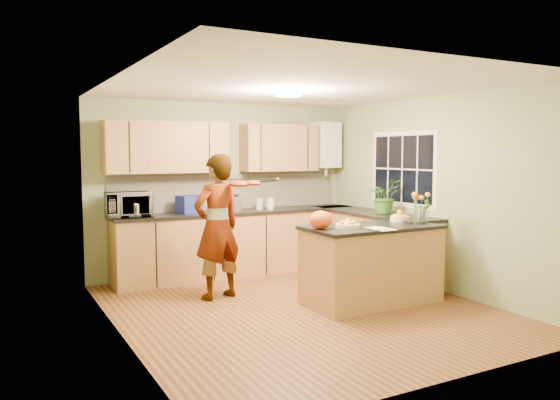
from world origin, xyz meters
name	(u,v)px	position (x,y,z in m)	size (l,w,h in m)	color
floor	(301,309)	(0.00, 0.00, 0.00)	(4.50, 4.50, 0.00)	#502C17
ceiling	(301,87)	(0.00, 0.00, 2.50)	(4.00, 4.50, 0.02)	silver
wall_back	(224,188)	(0.00, 2.25, 1.25)	(4.00, 0.02, 2.50)	gray
wall_front	(452,222)	(0.00, -2.25, 1.25)	(4.00, 0.02, 2.50)	gray
wall_left	(120,209)	(-2.00, 0.00, 1.25)	(0.02, 4.50, 2.50)	gray
wall_right	(434,194)	(2.00, 0.00, 1.25)	(0.02, 4.50, 2.50)	gray
back_counter	(239,243)	(0.10, 1.95, 0.47)	(3.64, 0.62, 0.94)	#A17240
right_counter	(373,245)	(1.70, 0.85, 0.47)	(0.62, 2.24, 0.94)	#A17240
splashback	(230,192)	(0.10, 2.23, 1.20)	(3.60, 0.02, 0.52)	beige
upper_cabinets	(217,148)	(-0.18, 2.08, 1.85)	(3.20, 0.34, 0.70)	#A17240
boiler	(326,145)	(1.70, 2.09, 1.90)	(0.40, 0.30, 0.86)	white
window_right	(403,169)	(1.99, 0.60, 1.55)	(0.01, 1.30, 1.05)	white
light_switch	(137,209)	(-1.99, -0.60, 1.30)	(0.02, 0.09, 0.09)	white
ceiling_lamp	(288,93)	(0.00, 0.30, 2.46)	(0.30, 0.30, 0.07)	#FFEABF
peninsula_island	(371,264)	(0.88, -0.16, 0.46)	(1.61, 0.82, 0.92)	#A17240
fruit_dish	(348,224)	(0.53, -0.16, 0.96)	(0.28, 0.28, 0.10)	beige
orange_bowl	(400,217)	(1.43, -0.01, 0.98)	(0.23, 0.23, 0.14)	beige
flower_vase	(422,199)	(1.48, -0.34, 1.23)	(0.25, 0.25, 0.46)	silver
orange_bag	(321,220)	(0.19, -0.11, 1.03)	(0.27, 0.23, 0.21)	#F34B14
papers	(382,229)	(0.78, -0.46, 0.93)	(0.22, 0.30, 0.01)	silver
violinist	(217,227)	(-0.66, 0.88, 0.88)	(0.64, 0.42, 1.76)	#EEB391
violin	(240,184)	(-0.46, 0.66, 1.41)	(0.62, 0.25, 0.12)	#551405
microwave	(129,205)	(-1.48, 1.91, 1.10)	(0.58, 0.40, 0.32)	white
blue_box	(189,204)	(-0.63, 1.98, 1.06)	(0.31, 0.23, 0.25)	navy
kettle	(237,203)	(0.06, 1.91, 1.06)	(0.15, 0.15, 0.28)	silver
jar_cream	(259,204)	(0.46, 2.00, 1.02)	(0.10, 0.10, 0.16)	beige
jar_white	(270,204)	(0.60, 1.90, 1.02)	(0.11, 0.11, 0.17)	white
potted_plant	(384,196)	(1.70, 0.62, 1.18)	(0.43, 0.38, 0.48)	#386E24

